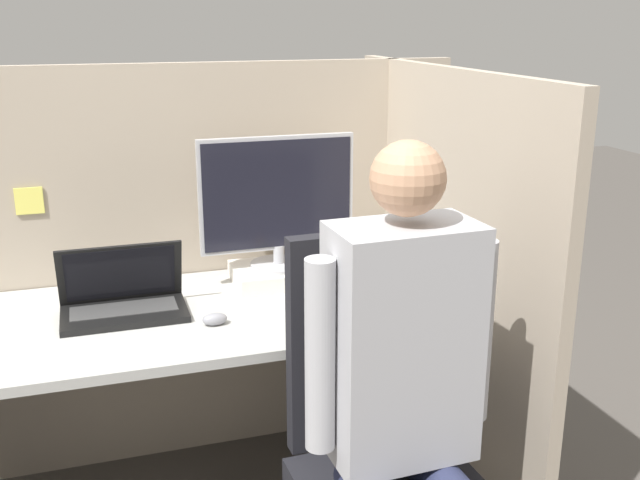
# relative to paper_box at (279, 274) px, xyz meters

# --- Properties ---
(cubicle_panel_back) EXTENTS (2.06, 0.05, 1.44)m
(cubicle_panel_back) POSITION_rel_paper_box_xyz_m (-0.32, 0.21, -0.02)
(cubicle_panel_back) COLOR tan
(cubicle_panel_back) RESTS_ON ground
(cubicle_panel_right) EXTENTS (0.04, 1.36, 1.44)m
(cubicle_panel_right) POSITION_rel_paper_box_xyz_m (0.49, -0.25, -0.02)
(cubicle_panel_right) COLOR tan
(cubicle_panel_right) RESTS_ON ground
(desk) EXTENTS (1.56, 0.72, 0.71)m
(desk) POSITION_rel_paper_box_xyz_m (-0.32, -0.18, -0.19)
(desk) COLOR #B7B7B2
(desk) RESTS_ON ground
(paper_box) EXTENTS (0.31, 0.24, 0.06)m
(paper_box) POSITION_rel_paper_box_xyz_m (0.00, 0.00, 0.00)
(paper_box) COLOR white
(paper_box) RESTS_ON desk
(monitor) EXTENTS (0.53, 0.19, 0.45)m
(monitor) POSITION_rel_paper_box_xyz_m (0.00, 0.00, 0.26)
(monitor) COLOR #B2B2B7
(monitor) RESTS_ON paper_box
(laptop) EXTENTS (0.37, 0.22, 0.22)m
(laptop) POSITION_rel_paper_box_xyz_m (-0.53, -0.14, 0.02)
(laptop) COLOR black
(laptop) RESTS_ON desk
(mouse) EXTENTS (0.07, 0.04, 0.04)m
(mouse) POSITION_rel_paper_box_xyz_m (-0.28, -0.31, -0.01)
(mouse) COLOR gray
(mouse) RESTS_ON desk
(stapler) EXTENTS (0.04, 0.13, 0.05)m
(stapler) POSITION_rel_paper_box_xyz_m (0.37, -0.28, -0.00)
(stapler) COLOR black
(stapler) RESTS_ON desk
(carrot_toy) EXTENTS (0.05, 0.15, 0.05)m
(carrot_toy) POSITION_rel_paper_box_xyz_m (0.03, -0.41, -0.00)
(carrot_toy) COLOR orange
(carrot_toy) RESTS_ON desk
(office_chair) EXTENTS (0.52, 0.56, 1.05)m
(office_chair) POSITION_rel_paper_box_xyz_m (0.07, -0.77, -0.21)
(office_chair) COLOR black
(office_chair) RESTS_ON ground
(person) EXTENTS (0.48, 0.47, 1.33)m
(person) POSITION_rel_paper_box_xyz_m (0.07, -0.94, 0.02)
(person) COLOR #282D4C
(person) RESTS_ON ground
(coffee_mug) EXTENTS (0.08, 0.08, 0.09)m
(coffee_mug) POSITION_rel_paper_box_xyz_m (0.32, -0.01, 0.02)
(coffee_mug) COLOR white
(coffee_mug) RESTS_ON desk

